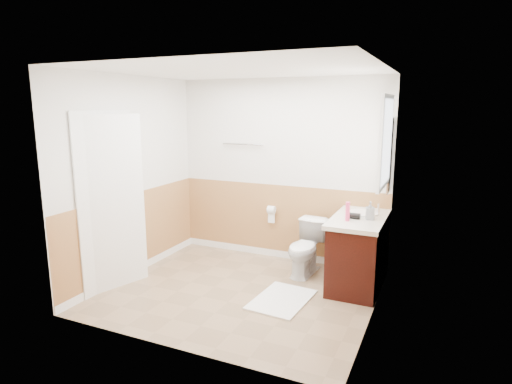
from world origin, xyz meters
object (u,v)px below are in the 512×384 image
at_px(toilet, 306,248).
at_px(bath_mat, 282,300).
at_px(vanity_cabinet, 359,253).
at_px(soap_dispenser, 370,211).
at_px(lotion_bottle, 348,212).

bearing_deg(toilet, bath_mat, -85.60).
xyz_separation_m(vanity_cabinet, soap_dispenser, (0.12, -0.08, 0.55)).
distance_m(toilet, soap_dispenser, 1.02).
height_order(bath_mat, vanity_cabinet, vanity_cabinet).
relative_size(vanity_cabinet, soap_dispenser, 5.32).
distance_m(toilet, vanity_cabinet, 0.69).
height_order(bath_mat, lotion_bottle, lotion_bottle).
height_order(bath_mat, soap_dispenser, soap_dispenser).
bearing_deg(bath_mat, lotion_bottle, 42.02).
distance_m(lotion_bottle, soap_dispenser, 0.28).
height_order(vanity_cabinet, soap_dispenser, soap_dispenser).
relative_size(bath_mat, soap_dispenser, 3.87).
distance_m(bath_mat, lotion_bottle, 1.23).
xyz_separation_m(bath_mat, lotion_bottle, (0.58, 0.52, 0.95)).
bearing_deg(vanity_cabinet, soap_dispenser, -33.69).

